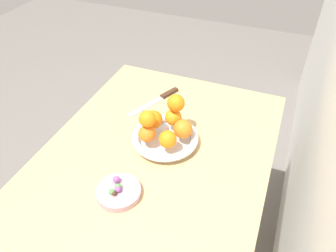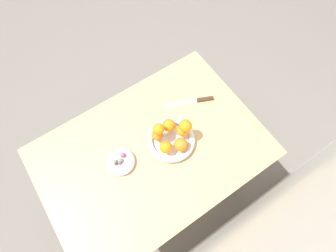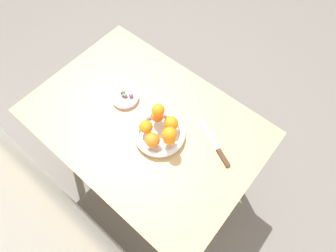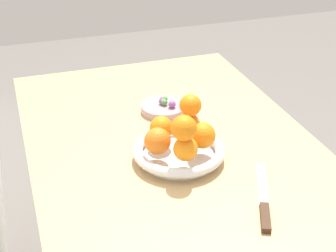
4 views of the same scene
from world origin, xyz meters
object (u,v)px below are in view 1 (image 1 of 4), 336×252
at_px(orange_4, 183,129).
at_px(candy_ball_2, 117,180).
at_px(dining_table, 151,180).
at_px(candy_ball_1, 118,187).
at_px(orange_5, 147,119).
at_px(orange_6, 176,103).
at_px(knife, 159,99).
at_px(candy_dish, 119,192).
at_px(orange_2, 147,134).
at_px(candy_ball_3, 114,193).
at_px(orange_3, 168,139).
at_px(fruit_bowl, 165,138).
at_px(orange_0, 173,117).
at_px(candy_ball_4, 112,192).
at_px(orange_1, 153,119).
at_px(candy_ball_0, 118,189).

height_order(orange_4, candy_ball_2, orange_4).
distance_m(dining_table, candy_ball_1, 0.20).
relative_size(dining_table, orange_5, 19.45).
distance_m(orange_6, knife, 0.24).
distance_m(candy_dish, orange_2, 0.22).
bearing_deg(candy_dish, candy_ball_3, -4.06).
relative_size(orange_3, orange_5, 1.07).
relative_size(candy_ball_3, knife, 0.06).
relative_size(fruit_bowl, orange_0, 3.94).
bearing_deg(orange_2, fruit_bowl, 138.52).
bearing_deg(candy_ball_2, candy_ball_4, 10.30).
bearing_deg(candy_ball_2, candy_dish, 36.51).
relative_size(orange_0, orange_1, 0.91).
bearing_deg(orange_6, dining_table, -7.78).
height_order(orange_1, orange_6, orange_6).
xyz_separation_m(fruit_bowl, orange_3, (0.05, 0.03, 0.05)).
bearing_deg(orange_4, orange_3, -25.23).
bearing_deg(orange_1, candy_ball_4, -0.17).
height_order(candy_ball_1, knife, candy_ball_1).
bearing_deg(candy_dish, knife, -171.13).
distance_m(orange_1, candy_ball_2, 0.26).
xyz_separation_m(orange_1, orange_4, (0.01, 0.11, 0.00)).
distance_m(fruit_bowl, candy_ball_2, 0.25).
bearing_deg(candy_dish, orange_6, 170.21).
distance_m(orange_3, candy_ball_1, 0.23).
distance_m(orange_2, knife, 0.30).
bearing_deg(orange_3, candy_ball_3, -17.96).
height_order(fruit_bowl, candy_ball_0, same).
bearing_deg(orange_3, knife, -151.76).
bearing_deg(orange_4, candy_dish, -20.71).
bearing_deg(knife, orange_4, 39.92).
relative_size(fruit_bowl, candy_ball_3, 16.64).
bearing_deg(candy_ball_0, orange_2, -179.14).
distance_m(candy_ball_0, candy_ball_1, 0.01).
height_order(orange_5, candy_ball_1, orange_5).
relative_size(orange_0, candy_ball_4, 3.41).
bearing_deg(orange_0, knife, -142.63).
relative_size(orange_1, candy_ball_1, 3.35).
bearing_deg(candy_ball_2, fruit_bowl, 165.28).
bearing_deg(orange_3, candy_ball_4, -20.04).
bearing_deg(candy_ball_4, orange_2, 177.56).
distance_m(candy_dish, orange_5, 0.25).
bearing_deg(candy_dish, orange_3, 160.72).
xyz_separation_m(orange_0, candy_ball_4, (0.35, -0.06, -0.04)).
bearing_deg(candy_dish, candy_ball_1, -151.43).
distance_m(orange_5, knife, 0.31).
relative_size(orange_0, orange_5, 1.06).
bearing_deg(orange_5, candy_ball_2, -5.26).
height_order(candy_dish, orange_5, orange_5).
distance_m(orange_0, knife, 0.22).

